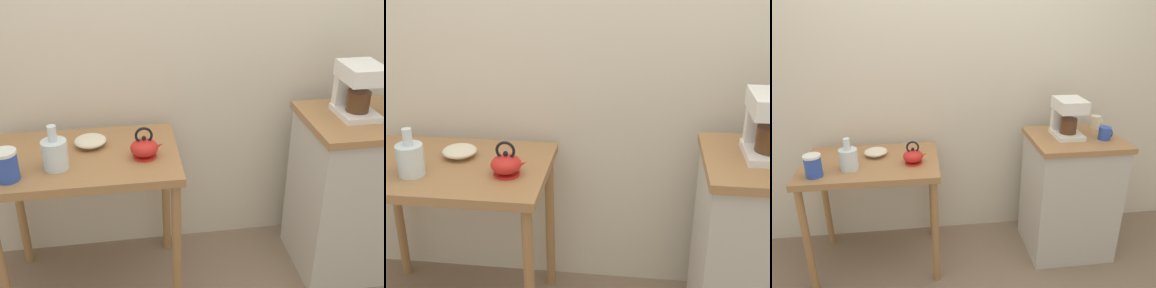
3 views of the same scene
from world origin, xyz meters
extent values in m
plane|color=#7A6651|center=(0.00, 0.00, 0.00)|extent=(8.00, 8.00, 0.00)
cube|color=beige|center=(0.10, 0.43, 1.40)|extent=(4.40, 0.10, 2.80)
cube|color=#9E7044|center=(-0.60, 0.03, 0.76)|extent=(0.86, 0.58, 0.04)
cylinder|color=#9E7044|center=(-0.99, -0.22, 0.37)|extent=(0.04, 0.04, 0.74)
cylinder|color=#9E7044|center=(-0.21, -0.22, 0.37)|extent=(0.04, 0.04, 0.74)
cylinder|color=#9E7044|center=(-0.99, 0.28, 0.37)|extent=(0.04, 0.04, 0.74)
cylinder|color=#9E7044|center=(-0.21, 0.28, 0.37)|extent=(0.04, 0.04, 0.74)
cube|color=#BCB7AD|center=(0.77, 0.01, 0.42)|extent=(0.57, 0.48, 0.85)
cube|color=#9E7044|center=(0.77, 0.01, 0.87)|extent=(0.60, 0.51, 0.04)
cylinder|color=beige|center=(-0.57, 0.11, 0.78)|extent=(0.07, 0.07, 0.01)
ellipsoid|color=beige|center=(-0.57, 0.11, 0.81)|extent=(0.15, 0.15, 0.04)
cylinder|color=red|center=(-0.32, -0.04, 0.78)|extent=(0.11, 0.11, 0.01)
ellipsoid|color=red|center=(-0.32, -0.04, 0.83)|extent=(0.13, 0.13, 0.08)
cone|color=red|center=(-0.26, -0.04, 0.83)|extent=(0.06, 0.03, 0.05)
sphere|color=black|center=(-0.32, -0.04, 0.88)|extent=(0.02, 0.02, 0.02)
torus|color=black|center=(-0.32, -0.04, 0.89)|extent=(0.08, 0.01, 0.08)
cylinder|color=silver|center=(-0.71, -0.08, 0.84)|extent=(0.11, 0.11, 0.13)
cylinder|color=silver|center=(-0.71, -0.08, 0.95)|extent=(0.04, 0.04, 0.07)
cylinder|color=#2D4CAD|center=(-0.90, -0.15, 0.84)|extent=(0.10, 0.10, 0.12)
cylinder|color=white|center=(-0.90, -0.15, 0.91)|extent=(0.10, 0.10, 0.01)
cube|color=white|center=(0.71, 0.03, 0.90)|extent=(0.18, 0.22, 0.03)
cube|color=white|center=(0.71, 0.12, 1.02)|extent=(0.16, 0.05, 0.26)
cube|color=white|center=(0.71, 0.03, 1.11)|extent=(0.18, 0.22, 0.08)
cylinder|color=#4C2D19|center=(0.71, 0.02, 0.97)|extent=(0.11, 0.11, 0.10)
cylinder|color=#2D4CAD|center=(0.93, -0.05, 0.93)|extent=(0.08, 0.08, 0.08)
torus|color=#2D4CAD|center=(0.98, -0.05, 0.93)|extent=(0.01, 0.06, 0.06)
cylinder|color=beige|center=(0.97, 0.16, 0.93)|extent=(0.07, 0.07, 0.10)
torus|color=beige|center=(1.01, 0.16, 0.93)|extent=(0.01, 0.06, 0.06)
camera|label=1|loc=(-0.41, -1.97, 1.82)|focal=44.90mm
camera|label=2|loc=(0.20, -1.93, 1.75)|focal=49.44mm
camera|label=3|loc=(-0.27, -2.14, 1.74)|focal=33.57mm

